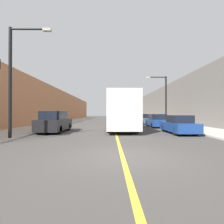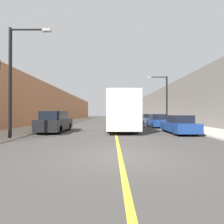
% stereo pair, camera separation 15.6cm
% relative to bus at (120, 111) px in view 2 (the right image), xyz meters
% --- Properties ---
extents(ground_plane, '(200.00, 200.00, 0.00)m').
position_rel_bus_xyz_m(ground_plane, '(-0.57, -11.42, -1.84)').
color(ground_plane, '#3F3D3A').
extents(sidewalk_left, '(3.98, 72.00, 0.11)m').
position_rel_bus_xyz_m(sidewalk_left, '(-8.85, 18.58, -1.78)').
color(sidewalk_left, '#B2AA9E').
rests_on(sidewalk_left, ground).
extents(sidewalk_right, '(3.98, 72.00, 0.11)m').
position_rel_bus_xyz_m(sidewalk_right, '(7.71, 18.58, -1.78)').
color(sidewalk_right, '#B2AA9E').
rests_on(sidewalk_right, ground).
extents(building_row_left, '(4.00, 72.00, 6.27)m').
position_rel_bus_xyz_m(building_row_left, '(-12.84, 18.58, 1.30)').
color(building_row_left, '#B2724C').
rests_on(building_row_left, ground).
extents(building_row_right, '(4.00, 72.00, 7.02)m').
position_rel_bus_xyz_m(building_row_right, '(11.70, 18.58, 1.68)').
color(building_row_right, '#66605B').
rests_on(building_row_right, ground).
extents(road_center_line, '(0.16, 72.00, 0.01)m').
position_rel_bus_xyz_m(road_center_line, '(-0.57, 18.58, -1.83)').
color(road_center_line, gold).
rests_on(road_center_line, ground).
extents(bus, '(2.58, 11.12, 3.44)m').
position_rel_bus_xyz_m(bus, '(0.00, 0.00, 0.00)').
color(bus, silver).
rests_on(bus, ground).
extents(parked_suv_left, '(1.87, 4.87, 1.80)m').
position_rel_bus_xyz_m(parked_suv_left, '(-5.80, -2.90, -1.00)').
color(parked_suv_left, black).
rests_on(parked_suv_left, ground).
extents(car_right_near, '(1.75, 4.42, 1.46)m').
position_rel_bus_xyz_m(car_right_near, '(4.48, -3.99, -1.17)').
color(car_right_near, navy).
rests_on(car_right_near, ground).
extents(car_right_mid, '(1.87, 4.37, 1.52)m').
position_rel_bus_xyz_m(car_right_mid, '(4.44, 2.38, -1.15)').
color(car_right_mid, navy).
rests_on(car_right_mid, ground).
extents(car_right_far, '(1.75, 4.47, 1.52)m').
position_rel_bus_xyz_m(car_right_far, '(4.54, 8.33, -1.15)').
color(car_right_far, '#51565B').
rests_on(car_right_far, ground).
extents(street_lamp_left, '(2.60, 0.24, 6.80)m').
position_rel_bus_xyz_m(street_lamp_left, '(-6.92, -7.23, 2.20)').
color(street_lamp_left, black).
rests_on(street_lamp_left, sidewalk_left).
extents(street_lamp_right, '(2.60, 0.24, 6.16)m').
position_rel_bus_xyz_m(street_lamp_right, '(5.75, 3.94, 1.87)').
color(street_lamp_right, black).
rests_on(street_lamp_right, sidewalk_right).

